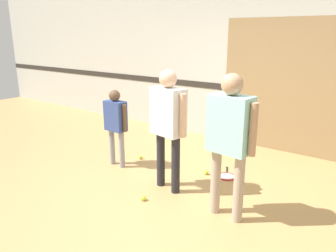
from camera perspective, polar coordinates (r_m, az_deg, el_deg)
name	(u,v)px	position (r m, az deg, el deg)	size (l,w,h in m)	color
ground_plane	(177,192)	(4.40, 1.50, -11.45)	(16.00, 16.00, 0.00)	tan
wall_back	(257,58)	(6.13, 15.26, 11.36)	(16.00, 0.07, 3.20)	beige
wall_panel	(319,90)	(5.82, 24.82, 5.70)	(3.28, 0.05, 2.28)	#93754C
person_instructor	(168,118)	(4.16, 0.00, 1.44)	(0.60, 0.33, 1.59)	#232328
person_student_left	(116,120)	(5.06, -9.11, 1.07)	(0.46, 0.20, 1.21)	gray
person_student_right	(230,132)	(3.54, 10.68, -1.01)	(0.62, 0.29, 1.63)	tan
racket_spare_on_floor	(227,176)	(4.91, 10.18, -8.54)	(0.36, 0.50, 0.03)	red
tennis_ball_near_instructor	(144,198)	(4.20, -4.26, -12.41)	(0.07, 0.07, 0.07)	#CCE038
tennis_ball_by_spare_racket	(206,172)	(4.93, 6.69, -8.01)	(0.07, 0.07, 0.07)	#CCE038
tennis_ball_stray_left	(215,164)	(5.23, 8.11, -6.63)	(0.07, 0.07, 0.07)	#CCE038
tennis_ball_stray_right	(141,157)	(5.49, -4.80, -5.42)	(0.07, 0.07, 0.07)	#CCE038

